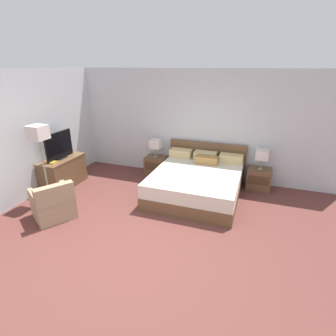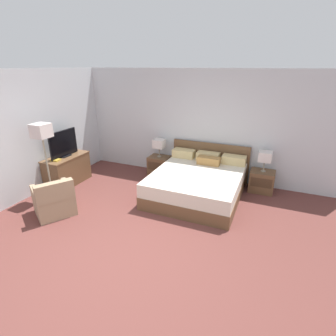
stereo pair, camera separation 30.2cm
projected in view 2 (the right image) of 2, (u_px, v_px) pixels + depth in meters
The scene contains 13 objects.
ground_plane at pixel (125, 254), 4.10m from camera, with size 10.26×10.26×0.00m, color brown.
wall_back at pixel (195, 125), 6.56m from camera, with size 7.17×0.06×2.69m, color silver.
wall_left at pixel (40, 132), 5.91m from camera, with size 0.06×5.22×2.69m, color silver.
bed at pixel (198, 182), 5.84m from camera, with size 1.94×2.15×0.96m.
nightstand_left at pixel (159, 165), 7.00m from camera, with size 0.54×0.44×0.49m.
nightstand_right at pixel (262, 181), 6.05m from camera, with size 0.54×0.44×0.49m.
table_lamp_left at pixel (159, 144), 6.78m from camera, with size 0.28×0.28×0.47m.
table_lamp_right at pixel (265, 157), 5.83m from camera, with size 0.28×0.28×0.47m.
dresser at pixel (67, 169), 6.42m from camera, with size 0.54×1.13×0.71m.
tv at pixel (64, 144), 6.18m from camera, with size 0.18×0.83×0.63m.
book_red_cover at pixel (56, 160), 6.01m from camera, with size 0.19×0.16×0.03m, color gold.
armchair_by_window at pixel (54, 201), 5.10m from camera, with size 0.95×0.94×0.76m.
floor_lamp at pixel (42, 137), 5.27m from camera, with size 0.32×0.32×1.67m.
Camera 2 is at (1.92, -2.79, 2.76)m, focal length 28.00 mm.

